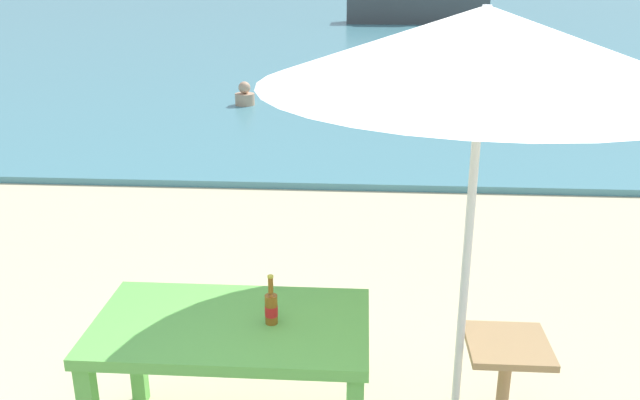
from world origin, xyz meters
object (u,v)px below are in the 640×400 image
picnic_table_green (232,340)px  boat_barge (415,4)px  side_table_wood (505,371)px  patio_umbrella (484,46)px  swimmer_person (245,96)px  beer_bottle_amber (271,306)px

picnic_table_green → boat_barge: size_ratio=0.26×
side_table_wood → patio_umbrella: bearing=-167.2°
picnic_table_green → swimmer_person: (-1.43, 8.55, -0.41)m
side_table_wood → swimmer_person: size_ratio=1.32×
picnic_table_green → boat_barge: boat_barge is taller
beer_bottle_amber → side_table_wood: beer_bottle_amber is taller
beer_bottle_amber → patio_umbrella: patio_umbrella is taller
picnic_table_green → boat_barge: (2.55, 24.73, 0.14)m
side_table_wood → boat_barge: boat_barge is taller
picnic_table_green → beer_bottle_amber: 0.29m
patio_umbrella → boat_barge: size_ratio=0.42×
beer_bottle_amber → side_table_wood: size_ratio=0.49×
picnic_table_green → side_table_wood: 1.51m
beer_bottle_amber → patio_umbrella: 1.61m
side_table_wood → beer_bottle_amber: bearing=-168.3°
swimmer_person → picnic_table_green: bearing=-80.5°
beer_bottle_amber → boat_barge: size_ratio=0.05×
swimmer_person → boat_barge: boat_barge is taller
picnic_table_green → beer_bottle_amber: bearing=-0.9°
beer_bottle_amber → boat_barge: boat_barge is taller
patio_umbrella → picnic_table_green: bearing=-170.7°
swimmer_person → beer_bottle_amber: bearing=-79.2°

